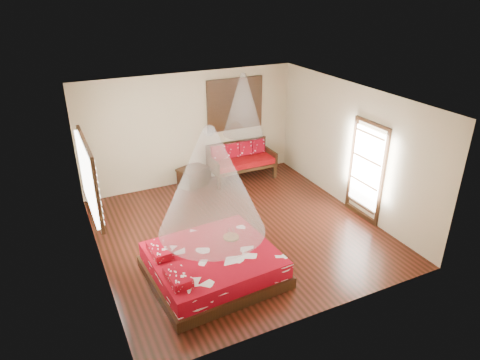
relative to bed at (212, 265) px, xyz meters
name	(u,v)px	position (x,y,z in m)	size (l,w,h in m)	color
room	(238,169)	(1.07, 1.18, 1.15)	(5.54, 5.54, 2.84)	black
bed	(212,265)	(0.00, 0.00, 0.00)	(2.28, 2.09, 0.64)	black
daybed	(241,159)	(2.27, 3.56, 0.27)	(1.71, 0.76, 0.94)	black
storage_chest	(193,177)	(0.96, 3.63, -0.01)	(0.85, 0.74, 0.49)	black
shutter_panel	(235,104)	(2.27, 3.90, 1.65)	(1.52, 0.06, 1.32)	black
window_left	(91,176)	(-1.64, 1.38, 1.45)	(0.10, 1.74, 1.34)	black
glazed_door	(366,172)	(3.78, 0.58, 0.82)	(0.08, 1.02, 2.16)	black
wine_tray	(231,235)	(0.49, 0.29, 0.31)	(0.29, 0.29, 0.23)	brown
mosquito_net_main	(211,182)	(0.02, 0.00, 1.60)	(1.78, 1.78, 1.80)	white
mosquito_net_daybed	(243,105)	(2.27, 3.43, 1.75)	(1.00, 1.00, 1.50)	white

